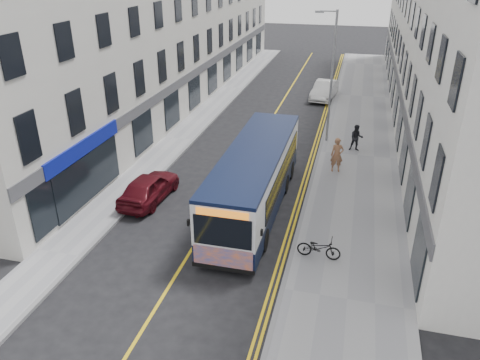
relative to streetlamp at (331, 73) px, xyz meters
The scene contains 17 objects.
ground 15.25m from the streetlamp, 106.58° to the right, with size 140.00×140.00×0.00m, color black.
pavement_east 5.20m from the streetlamp, 43.87° to the right, with size 4.50×64.00×0.12m, color gray.
pavement_west 10.33m from the streetlamp, 167.70° to the right, with size 2.00×64.00×0.12m, color gray.
kerb_east 4.76m from the streetlamp, 94.85° to the right, with size 0.18×64.00×0.13m, color slate.
kerb_west 9.45m from the streetlamp, 166.24° to the right, with size 0.18×64.00×0.13m, color slate.
road_centre_line 6.37m from the streetlamp, 154.37° to the right, with size 0.12×64.00×0.01m, color gold.
road_dbl_yellow_inner 4.85m from the streetlamp, 107.21° to the right, with size 0.10×64.00×0.01m, color gold.
road_dbl_yellow_outer 4.83m from the streetlamp, 101.85° to the right, with size 0.10×64.00×0.01m, color gold.
terrace_east 10.35m from the streetlamp, 43.68° to the left, with size 6.00×46.00×13.00m, color silver.
terrace_west 15.06m from the streetlamp, 152.01° to the left, with size 6.00×46.00×13.00m, color beige.
streetlamp is the anchor object (origin of this frame).
city_bus 10.36m from the streetlamp, 104.05° to the right, with size 2.46×10.52×3.06m.
bicycle 13.57m from the streetlamp, 86.19° to the right, with size 0.59×1.69×0.89m, color black.
pedestrian_near 5.76m from the streetlamp, 78.18° to the right, with size 0.69×0.45×1.88m, color #966444.
pedestrian_far 4.16m from the streetlamp, 34.12° to the right, with size 0.78×0.61×1.60m, color black.
car_white 10.68m from the streetlamp, 95.54° to the left, with size 1.55×4.46×1.47m, color silver.
car_maroon 13.10m from the streetlamp, 127.04° to the right, with size 1.63×4.06×1.38m, color #500D15.
Camera 1 is at (5.82, -14.41, 10.77)m, focal length 35.00 mm.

